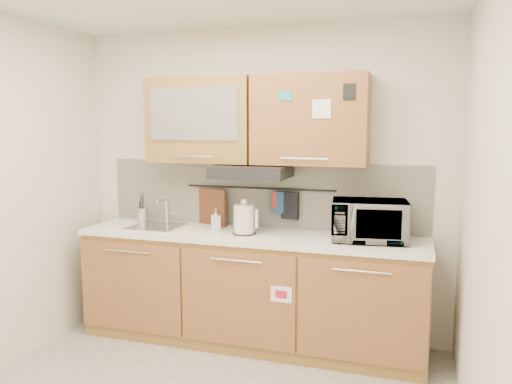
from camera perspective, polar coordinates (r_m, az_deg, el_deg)
The scene contains 18 objects.
wall_back at distance 4.28m, azimuth 0.54°, elevation 1.06°, with size 3.20×3.20×0.00m, color silver.
wall_right at distance 2.64m, azimuth 25.07°, elevation -3.77°, with size 3.00×3.00×0.00m, color silver.
base_cabinet at distance 4.19m, azimuth -0.73°, elevation -11.65°, with size 2.80×0.64×0.88m.
countertop at distance 4.05m, azimuth -0.75°, elevation -5.05°, with size 2.82×0.62×0.04m, color white.
backsplash at distance 4.28m, azimuth 0.50°, elevation -0.29°, with size 2.80×0.02×0.56m, color silver.
upper_cabinets at distance 4.08m, azimuth -0.25°, elevation 8.20°, with size 1.82×0.37×0.70m.
range_hood at distance 4.03m, azimuth -0.49°, elevation 2.37°, with size 0.60×0.46×0.10m, color black.
sink at distance 4.40m, azimuth -11.26°, elevation -3.86°, with size 0.42×0.40×0.26m.
utensil_rail at distance 4.24m, azimuth 0.35°, elevation 0.45°, with size 0.02×0.02×1.30m, color black.
utensil_crock at distance 4.62m, azimuth -12.85°, elevation -2.55°, with size 0.11×0.11×0.26m.
kettle at distance 4.01m, azimuth -1.35°, elevation -3.22°, with size 0.21×0.19×0.29m.
toaster at distance 3.86m, azimuth 12.02°, elevation -3.98°, with size 0.30×0.22×0.20m.
microwave at distance 3.87m, azimuth 12.80°, elevation -3.21°, with size 0.56×0.38×0.31m, color #999999.
soap_bottle at distance 4.21m, azimuth -4.61°, elevation -3.11°, with size 0.08×0.08×0.17m, color #999999.
cutting_board at distance 4.40m, azimuth -5.04°, elevation -2.14°, with size 0.31×0.02×0.39m, color brown.
oven_mitt at distance 4.19m, azimuth 2.50°, elevation -1.15°, with size 0.11×0.03×0.18m, color navy.
dark_pouch at distance 4.17m, azimuth 3.91°, elevation -1.56°, with size 0.15×0.04×0.23m, color black.
pot_holder at distance 4.18m, azimuth 2.73°, elevation -0.94°, with size 0.12×0.02×0.15m, color red.
Camera 1 is at (1.24, -2.57, 1.79)m, focal length 35.00 mm.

